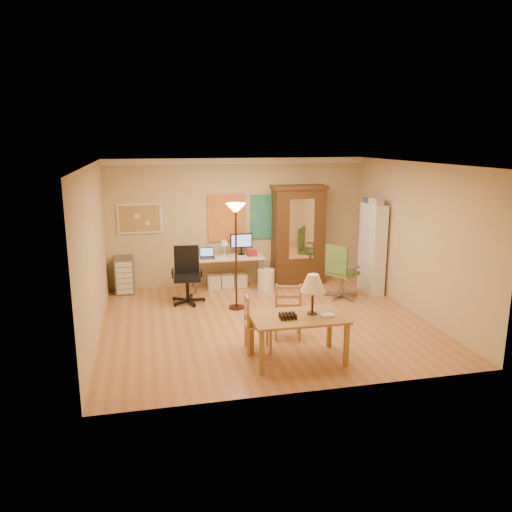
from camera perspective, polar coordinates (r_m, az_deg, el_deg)
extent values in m
plane|color=#A96E3C|center=(8.71, 1.04, -7.52)|extent=(5.50, 5.50, 0.00)
cube|color=white|center=(10.56, -2.10, 10.80)|extent=(5.50, 0.08, 0.12)
cube|color=tan|center=(10.50, -13.14, 4.20)|extent=(0.90, 0.04, 0.62)
cube|color=gold|center=(10.65, -3.38, 4.37)|extent=(0.80, 0.04, 1.00)
cube|color=#2969A6|center=(10.82, 1.34, 4.54)|extent=(0.75, 0.04, 0.95)
cube|color=olive|center=(7.08, 4.84, -6.99)|extent=(1.33, 0.81, 0.04)
cube|color=olive|center=(6.76, 0.66, -10.97)|extent=(0.06, 0.06, 0.63)
cube|color=olive|center=(7.10, 10.29, -9.97)|extent=(0.06, 0.06, 0.63)
cube|color=olive|center=(7.36, -0.50, -8.88)|extent=(0.06, 0.06, 0.63)
cube|color=olive|center=(7.68, 8.39, -8.09)|extent=(0.06, 0.06, 0.63)
cylinder|color=black|center=(7.18, 6.43, -6.53)|extent=(0.14, 0.14, 0.02)
cylinder|color=black|center=(7.12, 6.47, -5.26)|extent=(0.04, 0.04, 0.35)
cone|color=#FBECC4|center=(7.04, 6.53, -3.08)|extent=(0.35, 0.35, 0.25)
cube|color=silver|center=(7.11, 8.13, -6.72)|extent=(0.18, 0.13, 0.03)
cube|color=black|center=(6.96, 3.66, -6.86)|extent=(0.25, 0.20, 0.07)
cube|color=#A9744D|center=(7.95, 3.64, -6.26)|extent=(0.51, 0.50, 0.04)
cube|color=#A9744D|center=(8.20, 4.88, -7.35)|extent=(0.05, 0.05, 0.42)
cube|color=#A9744D|center=(8.19, 2.27, -7.35)|extent=(0.05, 0.05, 0.42)
cube|color=#A9744D|center=(7.87, 5.02, -8.25)|extent=(0.05, 0.05, 0.42)
cube|color=#A9744D|center=(7.86, 2.30, -8.25)|extent=(0.05, 0.05, 0.42)
cube|color=#A9744D|center=(7.71, 5.09, -4.99)|extent=(0.05, 0.05, 0.49)
cube|color=#A9744D|center=(7.70, 2.33, -4.98)|extent=(0.05, 0.05, 0.49)
cube|color=#A9744D|center=(7.69, 3.72, -4.64)|extent=(0.37, 0.12, 0.05)
cube|color=#A9744D|center=(7.46, 0.22, -7.75)|extent=(0.42, 0.44, 0.04)
cube|color=#A9744D|center=(7.40, 1.69, -9.74)|extent=(0.04, 0.04, 0.40)
cube|color=#A9744D|center=(7.72, 1.28, -8.74)|extent=(0.04, 0.04, 0.40)
cube|color=#A9744D|center=(7.36, -0.91, -9.87)|extent=(0.04, 0.04, 0.40)
cube|color=#A9744D|center=(7.68, -1.20, -8.85)|extent=(0.04, 0.04, 0.40)
cube|color=#A9744D|center=(7.20, -0.92, -6.59)|extent=(0.04, 0.04, 0.46)
cube|color=#A9744D|center=(7.52, -1.21, -5.69)|extent=(0.04, 0.04, 0.46)
cube|color=#A9744D|center=(7.34, -1.07, -5.79)|extent=(0.06, 0.35, 0.05)
cylinder|color=#391C17|center=(9.39, -2.24, -5.87)|extent=(0.29, 0.29, 0.03)
cylinder|color=#391C17|center=(9.12, -2.29, -0.34)|extent=(0.04, 0.04, 1.85)
cone|color=#FFE0A5|center=(8.95, -2.34, 5.56)|extent=(0.36, 0.36, 0.15)
cube|color=beige|center=(10.45, -3.31, -0.15)|extent=(1.50, 0.66, 0.03)
cylinder|color=slate|center=(10.18, -6.94, -2.59)|extent=(0.03, 0.03, 0.66)
cylinder|color=slate|center=(10.40, 0.81, -2.14)|extent=(0.03, 0.03, 0.66)
cylinder|color=slate|center=(10.72, -7.25, -1.78)|extent=(0.03, 0.03, 0.66)
cylinder|color=slate|center=(10.93, 0.12, -1.38)|extent=(0.03, 0.03, 0.66)
cube|color=black|center=(10.34, -5.58, -0.21)|extent=(0.30, 0.21, 0.02)
cube|color=black|center=(10.46, -5.69, 0.51)|extent=(0.30, 0.05, 0.20)
cube|color=black|center=(10.57, -1.70, 1.77)|extent=(0.47, 0.04, 0.30)
cone|color=#FBECC4|center=(10.47, -3.67, 1.53)|extent=(0.19, 0.19, 0.11)
cube|color=silver|center=(10.29, -3.95, -0.28)|extent=(0.23, 0.30, 0.01)
cube|color=maroon|center=(10.48, -0.48, 0.31)|extent=(0.21, 0.15, 0.11)
cube|color=white|center=(10.59, -4.82, -2.97)|extent=(0.26, 0.23, 0.28)
cube|color=white|center=(10.63, -3.31, -2.88)|extent=(0.26, 0.23, 0.28)
cube|color=silver|center=(10.67, -1.82, -2.79)|extent=(0.26, 0.23, 0.28)
cylinder|color=black|center=(9.69, -7.83, -3.85)|extent=(0.06, 0.06, 0.42)
cube|color=black|center=(9.62, -7.87, -2.48)|extent=(0.53, 0.51, 0.07)
cube|color=black|center=(9.77, -7.95, -0.36)|extent=(0.48, 0.09, 0.54)
cube|color=black|center=(9.59, -9.52, -1.70)|extent=(0.06, 0.31, 0.03)
cube|color=black|center=(9.59, -6.28, -1.59)|extent=(0.06, 0.31, 0.03)
cylinder|color=slate|center=(10.07, 9.81, -3.25)|extent=(0.06, 0.06, 0.42)
cube|color=#43622C|center=(10.00, 9.87, -1.93)|extent=(0.68, 0.69, 0.07)
cube|color=#43622C|center=(9.74, 9.19, -0.40)|extent=(0.31, 0.43, 0.55)
cube|color=slate|center=(9.82, 11.22, -1.38)|extent=(0.28, 0.21, 0.03)
cube|color=slate|center=(10.11, 8.62, -0.85)|extent=(0.28, 0.21, 0.03)
cube|color=slate|center=(10.54, -14.78, -2.11)|extent=(0.38, 0.43, 0.75)
cube|color=silver|center=(10.33, -14.82, -2.43)|extent=(0.32, 0.02, 0.64)
cube|color=#3B2710|center=(10.84, 4.82, 2.27)|extent=(1.08, 0.49, 2.06)
cube|color=#3B2710|center=(11.03, 4.74, -1.90)|extent=(1.12, 0.53, 0.41)
cube|color=white|center=(10.57, 5.25, 3.06)|extent=(0.54, 0.01, 1.28)
cube|color=#3B2710|center=(10.69, 4.93, 7.86)|extent=(1.16, 0.55, 0.08)
cube|color=white|center=(10.43, 13.14, 0.84)|extent=(0.27, 0.73, 1.82)
cube|color=#993333|center=(10.41, 13.15, -1.87)|extent=(0.16, 0.36, 0.22)
cube|color=#334C99|center=(10.47, 12.70, 4.25)|extent=(0.16, 0.25, 0.18)
cylinder|color=silver|center=(10.40, 1.15, -2.75)|extent=(0.36, 0.36, 0.44)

